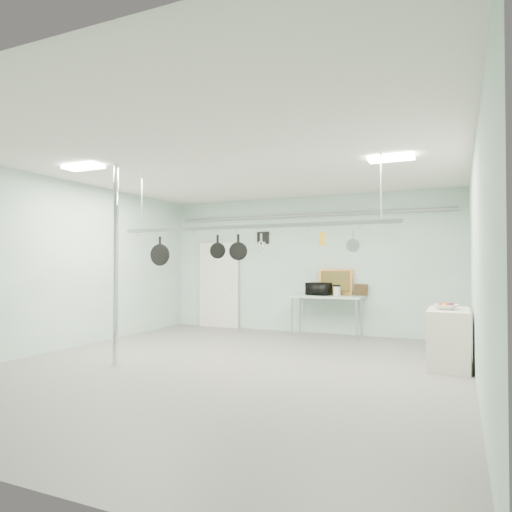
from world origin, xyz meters
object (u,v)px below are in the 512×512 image
at_px(microwave, 319,289).
at_px(fruit_bowl, 446,307).
at_px(skillet_mid, 218,246).
at_px(coffee_canister, 337,291).
at_px(prep_table, 327,299).
at_px(side_cabinet, 449,338).
at_px(pot_rack, 247,225).
at_px(skillet_right, 238,247).
at_px(skillet_left, 160,251).
at_px(chrome_pole, 116,264).

height_order(microwave, fruit_bowl, microwave).
distance_m(fruit_bowl, skillet_mid, 3.72).
bearing_deg(coffee_canister, fruit_bowl, -45.25).
relative_size(prep_table, side_cabinet, 1.33).
bearing_deg(microwave, coffee_canister, -170.15).
relative_size(prep_table, skillet_mid, 4.33).
distance_m(pot_rack, coffee_canister, 3.55).
distance_m(fruit_bowl, skillet_right, 3.37).
bearing_deg(pot_rack, microwave, 86.22).
bearing_deg(pot_rack, skillet_right, 180.00).
distance_m(prep_table, skillet_mid, 3.59).
bearing_deg(skillet_right, skillet_left, 155.23).
distance_m(chrome_pole, pot_rack, 2.19).
distance_m(fruit_bowl, skillet_left, 4.80).
distance_m(pot_rack, microwave, 3.52).
relative_size(fruit_bowl, skillet_right, 0.85).
distance_m(prep_table, coffee_canister, 0.30).
bearing_deg(skillet_right, chrome_pole, -177.35).
distance_m(chrome_pole, skillet_right, 1.98).
height_order(side_cabinet, skillet_left, skillet_left).
height_order(prep_table, fruit_bowl, fruit_bowl).
bearing_deg(side_cabinet, skillet_right, -160.55).
xyz_separation_m(pot_rack, microwave, (0.22, 3.31, -1.18)).
bearing_deg(skillet_right, coffee_canister, 51.42).
relative_size(side_cabinet, skillet_mid, 3.24).
bearing_deg(fruit_bowl, microwave, 139.08).
relative_size(prep_table, skillet_left, 3.19).
height_order(prep_table, pot_rack, pot_rack).
bearing_deg(skillet_mid, fruit_bowl, 3.19).
xyz_separation_m(coffee_canister, fruit_bowl, (2.28, -2.30, -0.06)).
xyz_separation_m(chrome_pole, microwave, (2.12, 4.21, -0.56)).
bearing_deg(coffee_canister, side_cabinet, -43.20).
distance_m(prep_table, skillet_right, 3.51).
xyz_separation_m(microwave, skillet_mid, (-0.76, -3.31, 0.86)).
height_order(chrome_pole, microwave, chrome_pole).
bearing_deg(prep_table, fruit_bowl, -42.76).
relative_size(microwave, skillet_right, 1.26).
height_order(pot_rack, skillet_right, pot_rack).
relative_size(prep_table, pot_rack, 0.33).
bearing_deg(side_cabinet, pot_rack, -159.55).
distance_m(skillet_left, skillet_mid, 1.16).
xyz_separation_m(pot_rack, fruit_bowl, (2.92, 0.97, -1.29)).
xyz_separation_m(side_cabinet, skillet_mid, (-3.49, -1.10, 1.45)).
relative_size(fruit_bowl, skillet_left, 0.68).
relative_size(coffee_canister, skillet_left, 0.40).
height_order(skillet_left, skillet_mid, same).
xyz_separation_m(pot_rack, coffee_canister, (0.64, 3.27, -1.22)).
bearing_deg(pot_rack, side_cabinet, 20.45).
height_order(chrome_pole, skillet_right, chrome_pole).
bearing_deg(microwave, pot_rack, 101.63).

